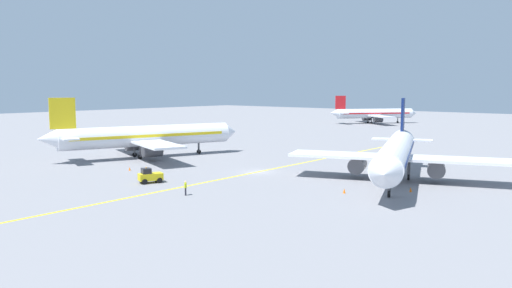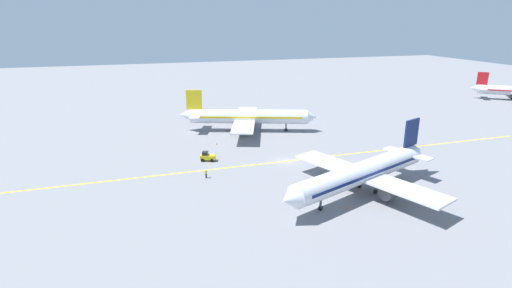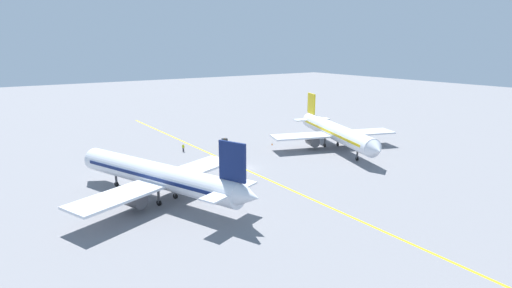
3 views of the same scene
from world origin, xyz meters
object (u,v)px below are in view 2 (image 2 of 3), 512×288
(airplane_at_gate, at_px, (247,117))
(traffic_cone_mid_apron, at_px, (217,144))
(traffic_cone_near_nose, at_px, (299,197))
(airplane_adjacent_stand, at_px, (363,172))
(traffic_cone_by_wingtip, at_px, (348,207))
(ground_crew_worker, at_px, (206,173))
(baggage_tug_white, at_px, (207,157))

(airplane_at_gate, distance_m, traffic_cone_mid_apron, 14.38)
(traffic_cone_near_nose, height_order, traffic_cone_mid_apron, same)
(airplane_adjacent_stand, relative_size, traffic_cone_by_wingtip, 62.08)
(ground_crew_worker, bearing_deg, traffic_cone_by_wingtip, 44.78)
(traffic_cone_mid_apron, xyz_separation_m, traffic_cone_by_wingtip, (37.82, 12.53, 0.00))
(traffic_cone_near_nose, xyz_separation_m, traffic_cone_by_wingtip, (5.53, 5.72, 0.00))
(airplane_at_gate, xyz_separation_m, traffic_cone_near_nose, (41.88, -3.35, -3.43))
(airplane_at_gate, relative_size, traffic_cone_mid_apron, 62.77)
(baggage_tug_white, relative_size, traffic_cone_by_wingtip, 6.08)
(airplane_at_gate, distance_m, traffic_cone_near_nose, 42.15)
(ground_crew_worker, height_order, traffic_cone_mid_apron, ground_crew_worker)
(airplane_adjacent_stand, relative_size, traffic_cone_mid_apron, 62.08)
(ground_crew_worker, bearing_deg, airplane_at_gate, 150.77)
(airplane_at_gate, distance_m, airplane_adjacent_stand, 43.73)
(airplane_adjacent_stand, distance_m, baggage_tug_white, 31.98)
(traffic_cone_near_nose, bearing_deg, airplane_adjacent_stand, 83.61)
(baggage_tug_white, relative_size, traffic_cone_near_nose, 6.08)
(ground_crew_worker, xyz_separation_m, traffic_cone_near_nose, (13.10, 12.76, -0.63))
(traffic_cone_by_wingtip, bearing_deg, baggage_tug_white, -149.22)
(baggage_tug_white, bearing_deg, traffic_cone_near_nose, 25.94)
(traffic_cone_near_nose, distance_m, traffic_cone_by_wingtip, 7.96)
(airplane_at_gate, height_order, ground_crew_worker, airplane_at_gate)
(airplane_at_gate, height_order, traffic_cone_near_nose, airplane_at_gate)
(traffic_cone_near_nose, bearing_deg, baggage_tug_white, -154.06)
(airplane_at_gate, bearing_deg, traffic_cone_near_nose, -4.57)
(traffic_cone_mid_apron, bearing_deg, traffic_cone_near_nose, 11.90)
(airplane_at_gate, height_order, traffic_cone_by_wingtip, airplane_at_gate)
(ground_crew_worker, bearing_deg, traffic_cone_near_nose, 44.25)
(traffic_cone_by_wingtip, bearing_deg, traffic_cone_near_nose, -134.03)
(airplane_at_gate, height_order, airplane_adjacent_stand, same)
(baggage_tug_white, bearing_deg, ground_crew_worker, -12.08)
(traffic_cone_near_nose, bearing_deg, traffic_cone_by_wingtip, 45.97)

